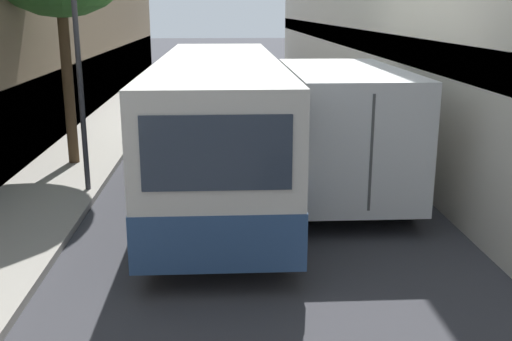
% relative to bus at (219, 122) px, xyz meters
% --- Properties ---
extents(ground_plane, '(150.00, 150.00, 0.00)m').
position_rel_bus_xyz_m(ground_plane, '(0.64, 1.39, -1.66)').
color(ground_plane, '#38383D').
extents(sidewalk_left, '(2.35, 60.00, 0.14)m').
position_rel_bus_xyz_m(sidewalk_left, '(-3.99, 1.39, -1.58)').
color(sidewalk_left, '#9E998E').
rests_on(sidewalk_left, ground_plane).
extents(bus, '(2.63, 11.08, 3.13)m').
position_rel_bus_xyz_m(bus, '(0.00, 0.00, 0.00)').
color(bus, silver).
rests_on(bus, ground_plane).
extents(box_truck, '(2.40, 7.23, 2.94)m').
position_rel_bus_xyz_m(box_truck, '(2.75, 0.12, -0.06)').
color(box_truck, silver).
rests_on(box_truck, ground_plane).
extents(panel_van, '(1.93, 4.18, 1.93)m').
position_rel_bus_xyz_m(panel_van, '(-0.17, 13.56, -0.58)').
color(panel_van, silver).
rests_on(panel_van, ground_plane).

